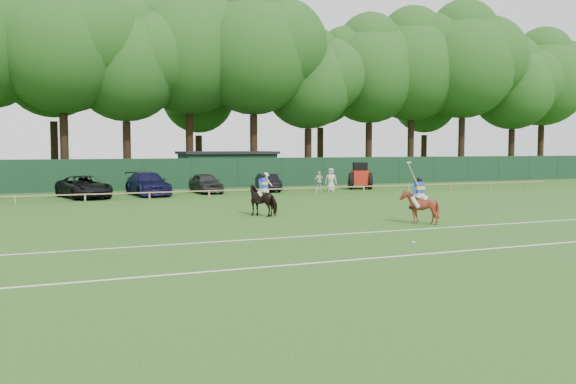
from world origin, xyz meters
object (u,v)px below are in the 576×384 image
horse_dark (264,200)px  horse_chestnut (419,207)px  polo_ball (414,242)px  tractor (360,176)px  spectator_mid (319,181)px  spectator_right (331,180)px  sedan_navy (148,184)px  suv_black (84,187)px  utility_shed (227,168)px  spectator_left (266,183)px  hatch_grey (206,183)px  estate_black (268,183)px

horse_dark → horse_chestnut: bearing=96.7°
polo_ball → tractor: bearing=64.4°
horse_dark → spectator_mid: (9.87, 14.15, 0.01)m
spectator_right → polo_ball: (-8.69, -23.64, -0.86)m
polo_ball → sedan_navy: bearing=100.7°
horse_chestnut → suv_black: bearing=-60.9°
horse_chestnut → utility_shed: utility_shed is taller
spectator_left → spectator_mid: (4.53, 0.33, 0.01)m
suv_black → tractor: (21.41, 0.58, 0.28)m
spectator_right → tractor: tractor is taller
spectator_right → utility_shed: size_ratio=0.22×
sedan_navy → hatch_grey: size_ratio=1.28×
polo_ball → suv_black: bearing=110.4°
suv_black → polo_ball: bearing=-84.0°
polo_ball → tractor: (12.20, 25.40, 0.98)m
horse_dark → hatch_grey: (1.35, 15.88, -0.02)m
polo_ball → tractor: 28.19m
suv_black → sedan_navy: sedan_navy is taller
horse_chestnut → hatch_grey: horse_chestnut is taller
hatch_grey → horse_dark: bearing=-96.1°
horse_dark → spectator_left: horse_dark is taller
estate_black → spectator_mid: size_ratio=2.62×
suv_black → spectator_mid: size_ratio=3.48×
horse_dark → hatch_grey: horse_dark is taller
utility_shed → horse_dark: bearing=-103.0°
polo_ball → utility_shed: 34.26m
estate_black → hatch_grey: bearing=-171.6°
horse_chestnut → tractor: 22.64m
polo_ball → utility_shed: (3.64, 34.03, 1.49)m
estate_black → spectator_mid: 3.93m
tractor → suv_black: bearing=-156.2°
hatch_grey → suv_black: bearing=-173.0°
horse_dark → suv_black: size_ratio=0.34×
spectator_right → tractor: size_ratio=0.60×
suv_black → spectator_right: spectator_right is taller
sedan_navy → polo_ball: size_ratio=62.37×
horse_chestnut → polo_ball: size_ratio=16.71×
horse_dark → sedan_navy: (-3.00, 15.37, 0.05)m
sedan_navy → spectator_right: 13.67m
spectator_right → utility_shed: (-5.05, 10.39, 0.63)m
spectator_left → sedan_navy: bearing=170.8°
horse_chestnut → estate_black: 21.43m
sedan_navy → hatch_grey: (4.35, 0.51, -0.07)m
sedan_navy → spectator_right: (13.54, -1.92, 0.09)m
suv_black → utility_shed: (12.85, 9.21, 0.79)m
horse_chestnut → spectator_left: size_ratio=0.99×
horse_chestnut → spectator_right: spectator_right is taller
horse_chestnut → tractor: bearing=-115.6°
suv_black → spectator_right: size_ratio=2.97×
horse_dark → horse_chestnut: 7.71m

